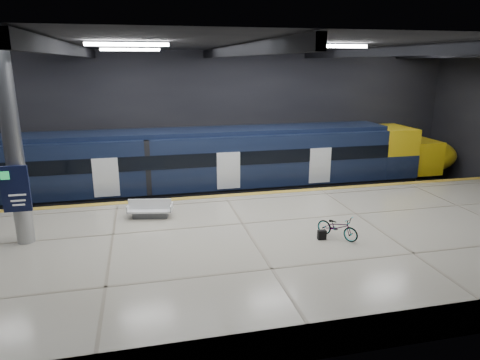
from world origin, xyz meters
name	(u,v)px	position (x,y,z in m)	size (l,w,h in m)	color
ground	(237,239)	(0.00, 0.00, 0.00)	(30.00, 30.00, 0.00)	black
room_shell	(237,105)	(0.00, 0.00, 5.72)	(30.10, 16.10, 8.05)	black
platform	(252,251)	(0.00, -2.50, 0.55)	(30.00, 11.00, 1.10)	#B4AE98
safety_strip	(225,196)	(0.00, 2.75, 1.11)	(30.00, 0.40, 0.01)	gold
rails	(215,199)	(0.00, 5.50, 0.08)	(30.00, 1.52, 0.16)	gray
train	(201,164)	(-0.73, 5.50, 2.06)	(29.40, 2.84, 3.79)	black
bench	(150,211)	(-3.57, 0.51, 1.38)	(1.93, 1.08, 0.80)	#595B60
bicycle	(338,227)	(3.05, -3.21, 1.53)	(0.57, 1.63, 0.86)	#99999E
pannier_bag	(322,235)	(2.45, -3.21, 1.28)	(0.30, 0.18, 0.35)	black
info_column	(13,150)	(-8.00, -1.03, 4.46)	(0.90, 0.78, 6.90)	#9EA0A5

